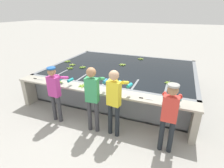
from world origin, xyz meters
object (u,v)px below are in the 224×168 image
Objects in this scene: worker_2 at (114,97)px; knife_0 at (144,98)px; banana_bunch_floating_5 at (141,59)px; banana_bunch_floating_0 at (70,68)px; banana_bunch_floating_3 at (72,65)px; knife_1 at (37,79)px; worker_1 at (93,94)px; banana_bunch_floating_4 at (68,61)px; worker_0 at (55,89)px; banana_bunch_floating_2 at (169,83)px; banana_bunch_ledge_1 at (83,86)px; banana_bunch_floating_1 at (122,65)px; banana_bunch_floating_6 at (83,67)px; banana_bunch_ledge_0 at (58,83)px; worker_3 at (170,112)px.

worker_2 is 0.76m from knife_0.
worker_2 is 6.30× the size of banana_bunch_floating_5.
banana_bunch_floating_5 is (2.17, 2.26, 0.00)m from banana_bunch_floating_0.
worker_2 is 3.41m from banana_bunch_floating_3.
banana_bunch_floating_3 is 1.71m from knife_1.
banana_bunch_floating_4 is (-2.51, 2.56, -0.11)m from worker_1.
banana_bunch_floating_5 is at bearing 70.48° from worker_0.
banana_bunch_floating_2 is at bearing 67.99° from knife_0.
banana_bunch_floating_2 is (3.58, -0.14, -0.00)m from banana_bunch_floating_0.
banana_bunch_ledge_1 is 0.80× the size of knife_0.
banana_bunch_ledge_1 is (1.29, -1.28, 0.00)m from banana_bunch_floating_0.
banana_bunch_floating_1 is at bearing 33.73° from banana_bunch_floating_0.
banana_bunch_floating_6 is 0.80× the size of knife_0.
banana_bunch_floating_3 is (-2.06, 2.22, -0.11)m from worker_1.
worker_1 is 6.36× the size of banana_bunch_floating_4.
banana_bunch_floating_3 is at bearing 132.91° from worker_1.
banana_bunch_floating_0 is 0.79× the size of knife_0.
worker_2 is 2.03m from banana_bunch_ledge_0.
banana_bunch_floating_1 is 2.86m from knife_0.
knife_1 is (-3.93, -1.17, -0.01)m from banana_bunch_floating_2.
banana_bunch_floating_2 is at bearing 16.54° from knife_1.
banana_bunch_floating_2 is at bearing 45.14° from worker_1.
banana_bunch_ledge_1 reaches higher than banana_bunch_floating_5.
knife_1 is at bearing 166.99° from worker_1.
banana_bunch_ledge_1 is 0.80× the size of knife_1.
banana_bunch_floating_5 is 3.74m from knife_0.
worker_3 is 4.50m from banana_bunch_floating_3.
banana_bunch_floating_5 is 2.68m from banana_bunch_floating_6.
banana_bunch_floating_1 is 1.02× the size of banana_bunch_floating_5.
banana_bunch_floating_0 is 0.98× the size of banana_bunch_floating_1.
banana_bunch_ledge_1 is (-0.40, -2.41, 0.00)m from banana_bunch_floating_1.
banana_bunch_floating_0 is at bearing 74.81° from knife_1.
banana_bunch_floating_6 reaches higher than knife_0.
banana_bunch_floating_3 is (-0.16, 0.39, 0.00)m from banana_bunch_floating_0.
worker_1 is 1.82m from worker_3.
knife_1 is (-0.84, 0.04, -0.01)m from banana_bunch_ledge_0.
banana_bunch_floating_5 reaches higher than knife_0.
banana_bunch_floating_2 is 3.78m from banana_bunch_floating_3.
worker_3 is at bearing -85.34° from banana_bunch_floating_2.
worker_3 is at bearing -4.40° from worker_2.
knife_0 is at bearing -29.75° from banana_bunch_floating_4.
banana_bunch_floating_2 is (1.12, 1.65, -0.10)m from worker_2.
banana_bunch_floating_6 is at bearing 33.74° from banana_bunch_floating_0.
banana_bunch_ledge_0 is at bearing -70.34° from banana_bunch_floating_0.
worker_3 reaches higher than banana_bunch_floating_1.
banana_bunch_floating_2 is at bearing -59.62° from banana_bunch_floating_5.
banana_bunch_floating_6 is 0.80× the size of knife_1.
worker_0 reaches higher than knife_1.
knife_1 is (0.26, -2.04, -0.01)m from banana_bunch_floating_4.
banana_bunch_ledge_0 is 0.80× the size of knife_1.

